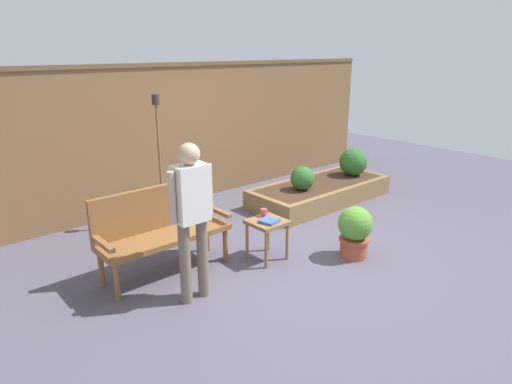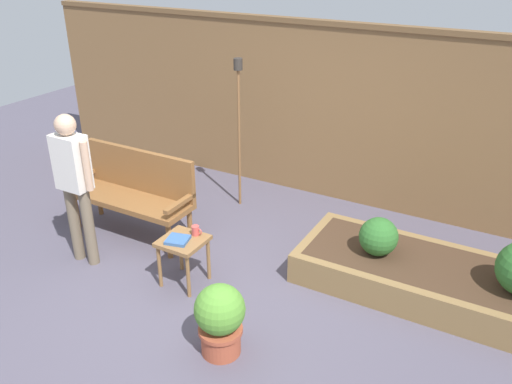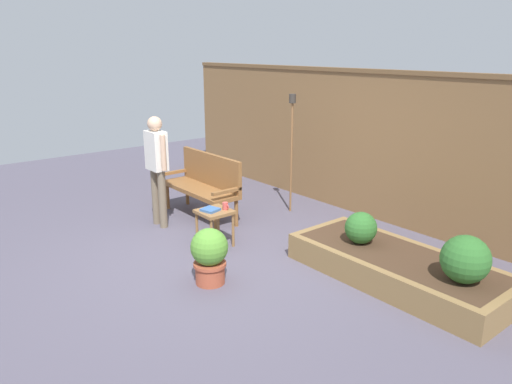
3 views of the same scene
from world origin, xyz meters
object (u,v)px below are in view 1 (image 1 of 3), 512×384
garden_bench (160,224)px  shrub_near_bench (302,178)px  person_by_bench (192,209)px  book_on_table (269,221)px  side_table (267,227)px  tiki_torch (158,139)px  cup_on_table (264,212)px  shrub_far_corner (353,162)px  potted_boxwood (355,230)px

garden_bench → shrub_near_bench: (2.63, 0.38, -0.06)m
person_by_bench → book_on_table: bearing=6.7°
side_table → tiki_torch: size_ratio=0.27×
side_table → tiki_torch: bearing=103.3°
garden_bench → book_on_table: garden_bench is taller
person_by_bench → shrub_near_bench: bearing=22.5°
side_table → book_on_table: bearing=-108.3°
garden_bench → cup_on_table: 1.20m
shrub_near_bench → tiki_torch: (-1.97, 0.76, 0.74)m
shrub_far_corner → person_by_bench: person_by_bench is taller
side_table → tiki_torch: 1.92m
side_table → shrub_far_corner: size_ratio=1.04×
potted_boxwood → shrub_far_corner: bearing=38.0°
tiki_torch → person_by_bench: tiki_torch is taller
cup_on_table → shrub_far_corner: (2.75, 0.80, 0.01)m
garden_bench → tiki_torch: 1.48m
side_table → shrub_far_corner: 2.96m
shrub_far_corner → shrub_near_bench: bearing=180.0°
cup_on_table → book_on_table: bearing=-113.6°
garden_bench → side_table: bearing=-27.7°
garden_bench → cup_on_table: size_ratio=13.13×
garden_bench → shrub_near_bench: 2.66m
shrub_near_bench → shrub_far_corner: shrub_far_corner is taller
shrub_far_corner → person_by_bench: size_ratio=0.30×
garden_bench → person_by_bench: size_ratio=0.92×
potted_boxwood → shrub_far_corner: size_ratio=1.34×
potted_boxwood → shrub_near_bench: shrub_near_bench is taller
cup_on_table → person_by_bench: (-1.18, -0.31, 0.41)m
side_table → cup_on_table: size_ratio=4.38×
book_on_table → shrub_far_corner: (2.83, 0.98, 0.04)m
side_table → book_on_table: 0.11m
tiki_torch → person_by_bench: size_ratio=1.15×
shrub_far_corner → tiki_torch: size_ratio=0.26×
shrub_near_bench → shrub_far_corner: (1.24, 0.00, 0.05)m
book_on_table → garden_bench: bearing=135.5°
garden_bench → book_on_table: 1.21m
tiki_torch → person_by_bench: 2.03m
garden_bench → person_by_bench: person_by_bench is taller
cup_on_table → book_on_table: 0.20m
book_on_table → shrub_far_corner: size_ratio=0.42×
tiki_torch → person_by_bench: bearing=-111.0°
cup_on_table → person_by_bench: 1.29m
shrub_near_bench → tiki_torch: tiki_torch is taller
shrub_near_bench → person_by_bench: (-2.69, -1.11, 0.45)m
person_by_bench → cup_on_table: bearing=14.6°
garden_bench → side_table: garden_bench is taller
potted_boxwood → person_by_bench: size_ratio=0.40×
side_table → person_by_bench: bearing=-170.8°
garden_bench → tiki_torch: tiki_torch is taller
garden_bench → tiki_torch: bearing=59.9°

